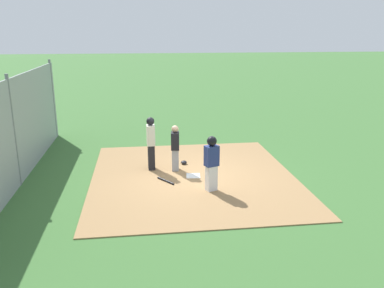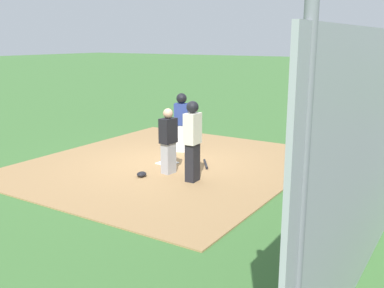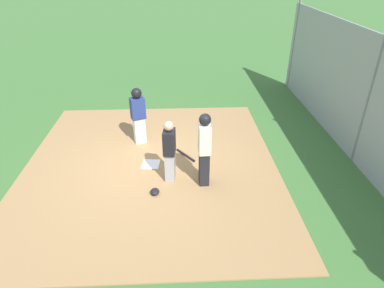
% 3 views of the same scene
% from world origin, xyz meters
% --- Properties ---
extents(ground_plane, '(140.00, 140.00, 0.00)m').
position_xyz_m(ground_plane, '(0.00, 0.00, 0.00)').
color(ground_plane, '#3D6B33').
extents(dirt_infield, '(7.20, 6.40, 0.03)m').
position_xyz_m(dirt_infield, '(0.00, 0.00, 0.01)').
color(dirt_infield, '#9E774C').
rests_on(dirt_infield, ground_plane).
extents(home_plate, '(0.48, 0.48, 0.02)m').
position_xyz_m(home_plate, '(0.00, 0.00, 0.04)').
color(home_plate, white).
rests_on(home_plate, dirt_infield).
extents(catcher, '(0.41, 0.30, 1.52)m').
position_xyz_m(catcher, '(-0.65, -0.51, 0.81)').
color(catcher, '#9E9EA3').
rests_on(catcher, dirt_infield).
extents(umpire, '(0.39, 0.27, 1.78)m').
position_xyz_m(umpire, '(-0.85, -1.29, 0.97)').
color(umpire, black).
rests_on(umpire, dirt_infield).
extents(runner, '(0.38, 0.45, 1.63)m').
position_xyz_m(runner, '(1.22, 0.37, 0.96)').
color(runner, silver).
rests_on(runner, dirt_infield).
extents(baseball_bat, '(0.65, 0.49, 0.06)m').
position_xyz_m(baseball_bat, '(0.37, -0.91, 0.06)').
color(baseball_bat, black).
rests_on(baseball_bat, dirt_infield).
extents(catcher_mask, '(0.24, 0.20, 0.12)m').
position_xyz_m(catcher_mask, '(-1.23, -0.16, 0.09)').
color(catcher_mask, black).
rests_on(catcher_mask, dirt_infield).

